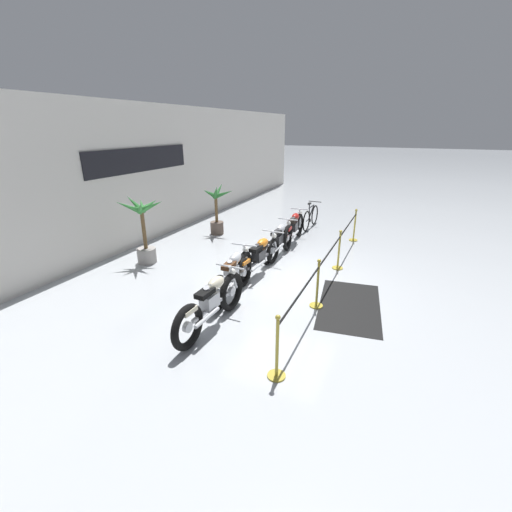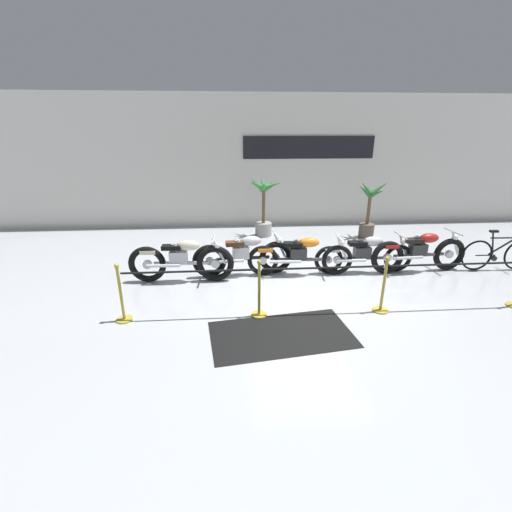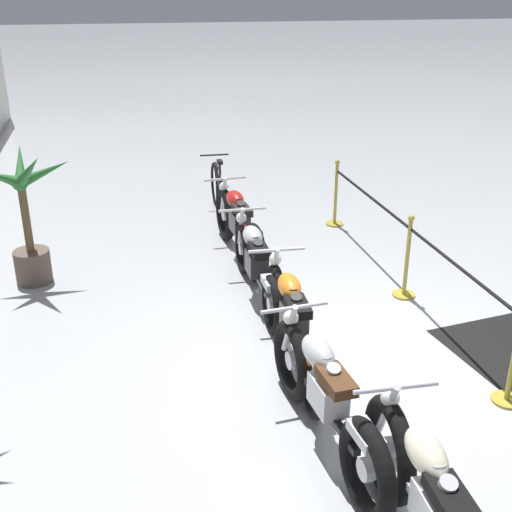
{
  "view_description": "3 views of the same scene",
  "coord_description": "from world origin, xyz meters",
  "px_view_note": "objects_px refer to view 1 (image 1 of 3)",
  "views": [
    {
      "loc": [
        -7.43,
        -2.51,
        3.51
      ],
      "look_at": [
        -1.19,
        0.24,
        0.92
      ],
      "focal_mm": 24.0,
      "sensor_mm": 36.0,
      "label": 1
    },
    {
      "loc": [
        -1.6,
        -6.44,
        3.1
      ],
      "look_at": [
        -1.12,
        0.19,
        0.64
      ],
      "focal_mm": 24.0,
      "sensor_mm": 36.0,
      "label": 2
    },
    {
      "loc": [
        -5.44,
        2.21,
        3.55
      ],
      "look_at": [
        1.3,
        0.7,
        0.6
      ],
      "focal_mm": 45.0,
      "sensor_mm": 36.0,
      "label": 3
    }
  ],
  "objects_px": {
    "potted_palm_left_of_row": "(217,212)",
    "stanchion_far_right": "(354,230)",
    "motorcycle_orange_2": "(260,256)",
    "stanchion_mid_left": "(317,291)",
    "motorcycle_silver_1": "(233,275)",
    "motorcycle_cream_0": "(212,303)",
    "motorcycle_silver_3": "(279,240)",
    "stanchion_far_left": "(318,276)",
    "floor_banner": "(349,305)",
    "bicycle": "(311,217)",
    "motorcycle_red_4": "(294,228)",
    "stanchion_mid_right": "(338,256)",
    "potted_palm_right_of_row": "(144,230)"
  },
  "relations": [
    {
      "from": "potted_palm_left_of_row",
      "to": "stanchion_far_right",
      "type": "height_order",
      "value": "potted_palm_left_of_row"
    },
    {
      "from": "motorcycle_orange_2",
      "to": "stanchion_mid_left",
      "type": "distance_m",
      "value": 2.06
    },
    {
      "from": "motorcycle_silver_1",
      "to": "stanchion_far_right",
      "type": "relative_size",
      "value": 2.14
    },
    {
      "from": "motorcycle_cream_0",
      "to": "motorcycle_silver_3",
      "type": "relative_size",
      "value": 0.99
    },
    {
      "from": "stanchion_far_left",
      "to": "floor_banner",
      "type": "height_order",
      "value": "stanchion_far_left"
    },
    {
      "from": "motorcycle_silver_3",
      "to": "motorcycle_silver_1",
      "type": "bearing_deg",
      "value": 178.97
    },
    {
      "from": "bicycle",
      "to": "potted_palm_left_of_row",
      "type": "bearing_deg",
      "value": 126.86
    },
    {
      "from": "motorcycle_red_4",
      "to": "potted_palm_left_of_row",
      "type": "xyz_separation_m",
      "value": [
        -0.18,
        2.71,
        0.32
      ]
    },
    {
      "from": "stanchion_far_right",
      "to": "floor_banner",
      "type": "relative_size",
      "value": 0.46
    },
    {
      "from": "stanchion_mid_right",
      "to": "bicycle",
      "type": "bearing_deg",
      "value": 26.05
    },
    {
      "from": "motorcycle_orange_2",
      "to": "floor_banner",
      "type": "xyz_separation_m",
      "value": [
        -0.76,
        -2.38,
        -0.46
      ]
    },
    {
      "from": "motorcycle_red_4",
      "to": "motorcycle_orange_2",
      "type": "bearing_deg",
      "value": 179.92
    },
    {
      "from": "motorcycle_cream_0",
      "to": "floor_banner",
      "type": "xyz_separation_m",
      "value": [
        1.85,
        -2.21,
        -0.48
      ]
    },
    {
      "from": "bicycle",
      "to": "potted_palm_right_of_row",
      "type": "bearing_deg",
      "value": 148.65
    },
    {
      "from": "motorcycle_cream_0",
      "to": "motorcycle_silver_3",
      "type": "height_order",
      "value": "motorcycle_cream_0"
    },
    {
      "from": "potted_palm_left_of_row",
      "to": "stanchion_far_right",
      "type": "distance_m",
      "value": 4.62
    },
    {
      "from": "bicycle",
      "to": "stanchion_mid_left",
      "type": "xyz_separation_m",
      "value": [
        -5.71,
        -1.71,
        -0.04
      ]
    },
    {
      "from": "stanchion_mid_left",
      "to": "stanchion_far_right",
      "type": "distance_m",
      "value": 4.81
    },
    {
      "from": "motorcycle_silver_1",
      "to": "bicycle",
      "type": "xyz_separation_m",
      "value": [
        5.92,
        -0.13,
        -0.07
      ]
    },
    {
      "from": "stanchion_far_right",
      "to": "potted_palm_left_of_row",
      "type": "bearing_deg",
      "value": 104.54
    },
    {
      "from": "motorcycle_cream_0",
      "to": "potted_palm_right_of_row",
      "type": "xyz_separation_m",
      "value": [
        2.06,
        3.29,
        0.44
      ]
    },
    {
      "from": "motorcycle_red_4",
      "to": "bicycle",
      "type": "distance_m",
      "value": 1.89
    },
    {
      "from": "motorcycle_red_4",
      "to": "bicycle",
      "type": "bearing_deg",
      "value": -1.16
    },
    {
      "from": "bicycle",
      "to": "motorcycle_silver_1",
      "type": "bearing_deg",
      "value": 178.71
    },
    {
      "from": "bicycle",
      "to": "potted_palm_right_of_row",
      "type": "distance_m",
      "value": 6.1
    },
    {
      "from": "bicycle",
      "to": "stanchion_far_left",
      "type": "height_order",
      "value": "stanchion_far_left"
    },
    {
      "from": "potted_palm_right_of_row",
      "to": "stanchion_far_right",
      "type": "height_order",
      "value": "potted_palm_right_of_row"
    },
    {
      "from": "motorcycle_silver_1",
      "to": "potted_palm_left_of_row",
      "type": "distance_m",
      "value": 4.67
    },
    {
      "from": "floor_banner",
      "to": "motorcycle_red_4",
      "type": "bearing_deg",
      "value": 26.41
    },
    {
      "from": "stanchion_mid_left",
      "to": "potted_palm_right_of_row",
      "type": "bearing_deg",
      "value": 83.9
    },
    {
      "from": "bicycle",
      "to": "stanchion_far_left",
      "type": "xyz_separation_m",
      "value": [
        -5.74,
        -1.71,
        0.3
      ]
    },
    {
      "from": "motorcycle_silver_1",
      "to": "stanchion_far_left",
      "type": "bearing_deg",
      "value": -84.53
    },
    {
      "from": "potted_palm_right_of_row",
      "to": "stanchion_mid_left",
      "type": "bearing_deg",
      "value": -96.1
    },
    {
      "from": "motorcycle_silver_3",
      "to": "stanchion_mid_right",
      "type": "bearing_deg",
      "value": -100.66
    },
    {
      "from": "motorcycle_cream_0",
      "to": "stanchion_far_right",
      "type": "relative_size",
      "value": 2.14
    },
    {
      "from": "motorcycle_cream_0",
      "to": "stanchion_far_right",
      "type": "xyz_separation_m",
      "value": [
        6.34,
        -1.58,
        -0.13
      ]
    },
    {
      "from": "bicycle",
      "to": "stanchion_mid_right",
      "type": "relative_size",
      "value": 1.66
    },
    {
      "from": "motorcycle_red_4",
      "to": "potted_palm_right_of_row",
      "type": "height_order",
      "value": "potted_palm_right_of_row"
    },
    {
      "from": "motorcycle_red_4",
      "to": "stanchion_mid_right",
      "type": "xyz_separation_m",
      "value": [
        -1.61,
        -1.75,
        -0.12
      ]
    },
    {
      "from": "motorcycle_cream_0",
      "to": "motorcycle_red_4",
      "type": "height_order",
      "value": "motorcycle_cream_0"
    },
    {
      "from": "motorcycle_silver_1",
      "to": "motorcycle_orange_2",
      "type": "relative_size",
      "value": 0.95
    },
    {
      "from": "potted_palm_left_of_row",
      "to": "potted_palm_right_of_row",
      "type": "bearing_deg",
      "value": 172.46
    },
    {
      "from": "motorcycle_cream_0",
      "to": "potted_palm_right_of_row",
      "type": "distance_m",
      "value": 3.91
    },
    {
      "from": "motorcycle_silver_3",
      "to": "stanchion_far_left",
      "type": "xyz_separation_m",
      "value": [
        -2.58,
        -1.79,
        0.24
      ]
    },
    {
      "from": "motorcycle_silver_1",
      "to": "motorcycle_orange_2",
      "type": "height_order",
      "value": "motorcycle_silver_1"
    },
    {
      "from": "motorcycle_cream_0",
      "to": "stanchion_mid_right",
      "type": "bearing_deg",
      "value": -22.78
    },
    {
      "from": "potted_palm_right_of_row",
      "to": "stanchion_mid_right",
      "type": "xyz_separation_m",
      "value": [
        1.7,
        -4.87,
        -0.57
      ]
    },
    {
      "from": "stanchion_mid_left",
      "to": "stanchion_far_right",
      "type": "relative_size",
      "value": 1.0
    },
    {
      "from": "motorcycle_silver_1",
      "to": "bicycle",
      "type": "distance_m",
      "value": 5.92
    },
    {
      "from": "stanchion_mid_left",
      "to": "stanchion_far_right",
      "type": "height_order",
      "value": "same"
    }
  ]
}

